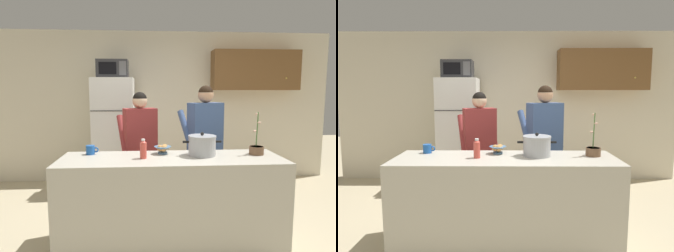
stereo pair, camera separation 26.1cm
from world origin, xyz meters
TOP-DOWN VIEW (x-y plane):
  - ground_plane at (0.00, 0.00)m, footprint 14.00×14.00m
  - back_wall_unit at (0.24, 2.27)m, footprint 6.00×0.48m
  - kitchen_island at (0.00, 0.00)m, footprint 2.22×0.68m
  - refrigerator at (-0.78, 1.85)m, footprint 0.64×0.68m
  - microwave at (-0.78, 1.83)m, footprint 0.48×0.37m
  - person_near_pot at (-0.34, 0.78)m, footprint 0.57×0.52m
  - person_by_sink at (0.47, 0.71)m, footprint 0.60×0.55m
  - cooking_pot at (0.32, 0.07)m, footprint 0.40×0.29m
  - coffee_mug at (-0.84, 0.20)m, footprint 0.13×0.09m
  - bread_bowl at (-0.08, 0.17)m, footprint 0.18×0.18m
  - bottle_near_edge at (-0.28, -0.02)m, footprint 0.07×0.07m
  - potted_orchid at (0.90, 0.08)m, footprint 0.15×0.15m

SIDE VIEW (x-z plane):
  - ground_plane at x=0.00m, z-range 0.00..0.00m
  - kitchen_island at x=0.00m, z-range 0.00..0.92m
  - refrigerator at x=-0.78m, z-range 0.00..1.79m
  - coffee_mug at x=-0.84m, z-range 0.92..1.02m
  - person_near_pot at x=-0.34m, z-range 0.19..1.75m
  - bread_bowl at x=-0.08m, z-range 0.92..1.02m
  - potted_orchid at x=0.90m, z-range 0.76..1.20m
  - bottle_near_edge at x=-0.28m, z-range 0.92..1.11m
  - cooking_pot at x=0.32m, z-range 0.90..1.15m
  - person_by_sink at x=0.47m, z-range 0.20..1.85m
  - back_wall_unit at x=0.24m, z-range 0.10..2.70m
  - microwave at x=-0.78m, z-range 1.79..2.07m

